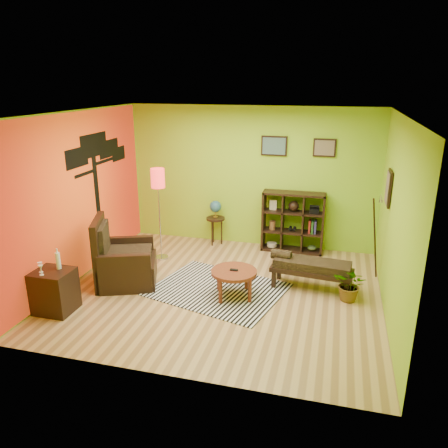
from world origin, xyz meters
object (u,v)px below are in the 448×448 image
(side_cabinet, at_px, (55,291))
(floor_lamp, at_px, (158,186))
(cube_shelf, at_px, (294,222))
(coffee_table, at_px, (234,274))
(armchair, at_px, (123,263))
(globe_table, at_px, (215,212))
(potted_plant, at_px, (350,288))
(bench, at_px, (310,266))

(side_cabinet, distance_m, floor_lamp, 2.62)
(floor_lamp, bearing_deg, cube_shelf, 23.14)
(coffee_table, height_order, floor_lamp, floor_lamp)
(armchair, xyz_separation_m, side_cabinet, (-0.52, -1.12, -0.02))
(globe_table, height_order, cube_shelf, cube_shelf)
(side_cabinet, xyz_separation_m, cube_shelf, (3.11, 3.29, 0.27))
(armchair, relative_size, floor_lamp, 0.69)
(side_cabinet, relative_size, floor_lamp, 0.55)
(floor_lamp, relative_size, cube_shelf, 1.45)
(globe_table, bearing_deg, potted_plant, -34.44)
(bench, height_order, potted_plant, bench)
(armchair, bearing_deg, coffee_table, -0.07)
(globe_table, relative_size, potted_plant, 1.72)
(cube_shelf, distance_m, potted_plant, 2.19)
(armchair, xyz_separation_m, potted_plant, (3.68, 0.31, -0.13))
(coffee_table, distance_m, cube_shelf, 2.29)
(floor_lamp, xyz_separation_m, potted_plant, (3.48, -0.84, -1.20))
(side_cabinet, bearing_deg, potted_plant, 18.81)
(coffee_table, relative_size, bench, 0.53)
(coffee_table, xyz_separation_m, bench, (1.12, 0.58, 0.01))
(bench, bearing_deg, cube_shelf, 105.54)
(globe_table, bearing_deg, bench, -37.77)
(globe_table, height_order, potted_plant, globe_table)
(floor_lamp, height_order, cube_shelf, floor_lamp)
(armchair, xyz_separation_m, globe_table, (1.00, 2.15, 0.36))
(floor_lamp, bearing_deg, potted_plant, -13.55)
(coffee_table, xyz_separation_m, globe_table, (-0.91, 2.15, 0.32))
(coffee_table, distance_m, side_cabinet, 2.68)
(coffee_table, relative_size, side_cabinet, 0.75)
(globe_table, distance_m, bench, 2.59)
(armchair, bearing_deg, bench, 10.80)
(cube_shelf, bearing_deg, bench, -74.46)
(cube_shelf, relative_size, potted_plant, 2.22)
(floor_lamp, height_order, globe_table, floor_lamp)
(floor_lamp, distance_m, cube_shelf, 2.72)
(coffee_table, relative_size, potted_plant, 1.33)
(cube_shelf, height_order, bench, cube_shelf)
(armchair, bearing_deg, potted_plant, 4.88)
(cube_shelf, distance_m, bench, 1.67)
(armchair, relative_size, side_cabinet, 1.26)
(potted_plant, bearing_deg, coffee_table, -169.87)
(coffee_table, bearing_deg, cube_shelf, 72.66)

